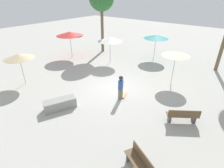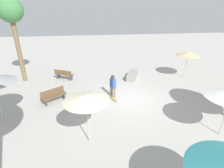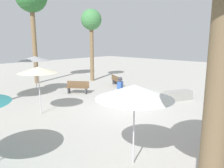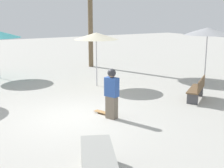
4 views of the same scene
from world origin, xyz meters
name	(u,v)px [view 4 (image 4 of 4)]	position (x,y,z in m)	size (l,w,h in m)	color
ground_plane	(74,118)	(0.00, 0.00, 0.00)	(60.00, 60.00, 0.00)	#B2AFA8
skater_main	(112,92)	(-1.00, 0.65, 0.86)	(0.38, 0.48, 1.59)	#726656
skateboard	(105,113)	(-0.99, 0.21, 0.06)	(0.46, 0.82, 0.07)	#B7844C
concrete_ledge	(98,166)	(1.14, 3.69, 0.29)	(1.33, 1.91, 0.59)	gray
bench_far	(197,89)	(-4.86, 0.53, 0.43)	(1.56, 1.28, 0.85)	#47474C
shade_umbrella_grey	(208,31)	(-7.24, -1.30, 2.43)	(2.19, 2.19, 2.59)	#B7B7BC
shade_umbrella_cream	(96,36)	(-2.70, -3.50, 2.25)	(1.96, 1.96, 2.40)	#B7B7BC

